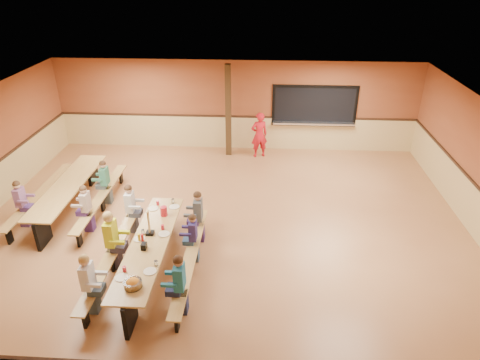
{
  "coord_description": "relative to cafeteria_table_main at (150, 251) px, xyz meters",
  "views": [
    {
      "loc": [
        0.96,
        -8.74,
        5.88
      ],
      "look_at": [
        0.42,
        0.32,
        1.15
      ],
      "focal_mm": 32.0,
      "sensor_mm": 36.0,
      "label": 1
    }
  ],
  "objects": [
    {
      "name": "seated_child_green_sec",
      "position": [
        -1.88,
        2.76,
        0.08
      ],
      "size": [
        0.37,
        0.3,
        1.21
      ],
      "primitive_type": null,
      "color": "#35795B",
      "rests_on": "ground"
    },
    {
      "name": "kitchen_pass_through",
      "position": [
        3.9,
        6.71,
        0.96
      ],
      "size": [
        2.78,
        0.28,
        1.38
      ],
      "color": "black",
      "rests_on": "ground"
    },
    {
      "name": "chip_bowl",
      "position": [
        0.04,
        -1.32,
        0.29
      ],
      "size": [
        0.32,
        0.32,
        0.15
      ],
      "primitive_type": null,
      "color": "orange",
      "rests_on": "cafeteria_table_main"
    },
    {
      "name": "seated_child_char_right",
      "position": [
        0.83,
        1.19,
        0.1
      ],
      "size": [
        0.39,
        0.32,
        1.26
      ],
      "primitive_type": null,
      "color": "#494F52",
      "rests_on": "ground"
    },
    {
      "name": "condiment_ketchup",
      "position": [
        -0.15,
        0.03,
        0.3
      ],
      "size": [
        0.06,
        0.06,
        0.17
      ],
      "primitive_type": "cylinder",
      "color": "#B2140F",
      "rests_on": "cafeteria_table_main"
    },
    {
      "name": "structural_post",
      "position": [
        1.1,
        6.14,
        0.97
      ],
      "size": [
        0.18,
        0.18,
        3.0
      ],
      "primitive_type": "cube",
      "color": "#302010",
      "rests_on": "ground"
    },
    {
      "name": "seated_child_navy_right",
      "position": [
        0.83,
        0.43,
        0.05
      ],
      "size": [
        0.34,
        0.28,
        1.15
      ],
      "primitive_type": null,
      "color": "navy",
      "rests_on": "ground"
    },
    {
      "name": "ground",
      "position": [
        1.3,
        1.74,
        -0.53
      ],
      "size": [
        12.0,
        12.0,
        0.0
      ],
      "primitive_type": "plane",
      "color": "#935C37",
      "rests_on": "ground"
    },
    {
      "name": "seated_child_grey_left",
      "position": [
        -0.83,
        1.46,
        0.09
      ],
      "size": [
        0.38,
        0.31,
        1.23
      ],
      "primitive_type": null,
      "color": "silver",
      "rests_on": "ground"
    },
    {
      "name": "seated_child_purple_sec",
      "position": [
        -3.53,
        1.55,
        0.08
      ],
      "size": [
        0.37,
        0.3,
        1.21
      ],
      "primitive_type": null,
      "color": "#7B4D75",
      "rests_on": "ground"
    },
    {
      "name": "place_settings",
      "position": [
        0.0,
        0.0,
        0.27
      ],
      "size": [
        0.65,
        3.3,
        0.11
      ],
      "primitive_type": null,
      "color": "beige",
      "rests_on": "cafeteria_table_main"
    },
    {
      "name": "seated_child_white_left",
      "position": [
        -0.83,
        -1.18,
        0.1
      ],
      "size": [
        0.39,
        0.32,
        1.26
      ],
      "primitive_type": null,
      "color": "silver",
      "rests_on": "ground"
    },
    {
      "name": "condiment_mustard",
      "position": [
        -0.21,
        0.04,
        0.3
      ],
      "size": [
        0.06,
        0.06,
        0.17
      ],
      "primitive_type": "cylinder",
      "color": "yellow",
      "rests_on": "cafeteria_table_main"
    },
    {
      "name": "napkin_dispenser",
      "position": [
        -0.05,
        -0.22,
        0.28
      ],
      "size": [
        0.1,
        0.14,
        0.13
      ],
      "primitive_type": "cube",
      "color": "black",
      "rests_on": "cafeteria_table_main"
    },
    {
      "name": "seated_adult_yellow",
      "position": [
        -0.83,
        0.11,
        0.14
      ],
      "size": [
        0.43,
        0.35,
        1.34
      ],
      "primitive_type": null,
      "color": "#CBD51D",
      "rests_on": "ground"
    },
    {
      "name": "seated_child_tan_sec",
      "position": [
        -1.88,
        1.44,
        0.07
      ],
      "size": [
        0.36,
        0.3,
        1.2
      ],
      "primitive_type": null,
      "color": "tan",
      "rests_on": "ground"
    },
    {
      "name": "cafeteria_table_main",
      "position": [
        0.0,
        0.0,
        0.0
      ],
      "size": [
        1.91,
        3.7,
        0.74
      ],
      "color": "#A98243",
      "rests_on": "ground"
    },
    {
      "name": "cafeteria_table_second",
      "position": [
        -2.71,
        2.36,
        0.0
      ],
      "size": [
        1.91,
        3.7,
        0.74
      ],
      "color": "#A98243",
      "rests_on": "ground"
    },
    {
      "name": "room_envelope",
      "position": [
        1.3,
        1.74,
        0.16
      ],
      "size": [
        12.04,
        10.04,
        3.02
      ],
      "color": "brown",
      "rests_on": "ground"
    },
    {
      "name": "standing_woman",
      "position": [
        2.12,
        6.04,
        0.23
      ],
      "size": [
        0.64,
        0.52,
        1.51
      ],
      "primitive_type": "imported",
      "rotation": [
        0.0,
        0.0,
        3.47
      ],
      "color": "red",
      "rests_on": "ground"
    },
    {
      "name": "seated_child_teal_right",
      "position": [
        0.83,
        -1.1,
        0.1
      ],
      "size": [
        0.39,
        0.32,
        1.25
      ],
      "primitive_type": null,
      "color": "#1F6886",
      "rests_on": "ground"
    },
    {
      "name": "table_paddle",
      "position": [
        -0.06,
        0.29,
        0.35
      ],
      "size": [
        0.16,
        0.16,
        0.56
      ],
      "color": "black",
      "rests_on": "cafeteria_table_main"
    },
    {
      "name": "punch_pitcher",
      "position": [
        0.08,
        1.03,
        0.32
      ],
      "size": [
        0.16,
        0.16,
        0.22
      ],
      "primitive_type": "cylinder",
      "color": "red",
      "rests_on": "cafeteria_table_main"
    }
  ]
}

